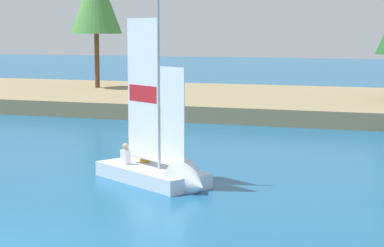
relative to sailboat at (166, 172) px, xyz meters
The scene contains 2 objects.
shore_bank 20.70m from the sailboat, 92.88° to the left, with size 80.00×14.47×0.82m, color #897A56.
sailboat is the anchor object (origin of this frame).
Camera 1 is at (8.27, -12.08, 4.59)m, focal length 65.65 mm.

